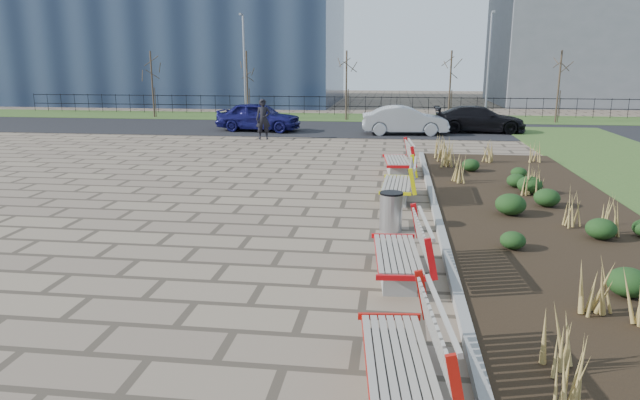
# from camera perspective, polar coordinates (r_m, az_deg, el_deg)

# --- Properties ---
(ground) EXTENTS (120.00, 120.00, 0.00)m
(ground) POSITION_cam_1_polar(r_m,az_deg,el_deg) (8.91, -12.34, -9.97)
(ground) COLOR #796853
(ground) RESTS_ON ground
(planting_bed) EXTENTS (4.50, 18.00, 0.10)m
(planting_bed) POSITION_cam_1_polar(r_m,az_deg,el_deg) (13.54, 21.54, -2.10)
(planting_bed) COLOR black
(planting_bed) RESTS_ON ground
(planting_curb) EXTENTS (0.16, 18.00, 0.15)m
(planting_curb) POSITION_cam_1_polar(r_m,az_deg,el_deg) (13.15, 11.66, -1.74)
(planting_curb) COLOR gray
(planting_curb) RESTS_ON ground
(grass_verge_far) EXTENTS (80.00, 5.00, 0.04)m
(grass_verge_far) POSITION_cam_1_polar(r_m,az_deg,el_deg) (35.93, 2.82, 8.25)
(grass_verge_far) COLOR #33511E
(grass_verge_far) RESTS_ON ground
(road) EXTENTS (80.00, 7.00, 0.02)m
(road) POSITION_cam_1_polar(r_m,az_deg,el_deg) (29.99, 1.87, 7.12)
(road) COLOR black
(road) RESTS_ON ground
(bench_a) EXTENTS (1.11, 2.18, 1.00)m
(bench_a) POSITION_cam_1_polar(r_m,az_deg,el_deg) (6.40, 7.78, -14.78)
(bench_a) COLOR #B5140C
(bench_a) RESTS_ON ground
(bench_b) EXTENTS (1.05, 2.16, 1.00)m
(bench_b) POSITION_cam_1_polar(r_m,az_deg,el_deg) (9.50, 7.74, -4.99)
(bench_b) COLOR red
(bench_b) RESTS_ON ground
(bench_c) EXTENTS (1.00, 2.14, 1.00)m
(bench_c) POSITION_cam_1_polar(r_m,az_deg,el_deg) (14.80, 7.71, 1.86)
(bench_c) COLOR #D7D10B
(bench_c) RESTS_ON ground
(bench_d) EXTENTS (1.07, 2.17, 1.00)m
(bench_d) POSITION_cam_1_polar(r_m,az_deg,el_deg) (18.26, 7.70, 4.15)
(bench_d) COLOR red
(bench_d) RESTS_ON ground
(litter_bin) EXTENTS (0.48, 0.48, 0.82)m
(litter_bin) POSITION_cam_1_polar(r_m,az_deg,el_deg) (12.16, 7.11, -1.20)
(litter_bin) COLOR #B2B2B7
(litter_bin) RESTS_ON ground
(pedestrian) EXTENTS (0.74, 0.57, 1.82)m
(pedestrian) POSITION_cam_1_polar(r_m,az_deg,el_deg) (26.22, -5.69, 8.05)
(pedestrian) COLOR black
(pedestrian) RESTS_ON ground
(car_blue) EXTENTS (4.39, 2.18, 1.44)m
(car_blue) POSITION_cam_1_polar(r_m,az_deg,el_deg) (29.20, -6.16, 8.30)
(car_blue) COLOR #131354
(car_blue) RESTS_ON road
(car_silver) EXTENTS (4.20, 1.76, 1.35)m
(car_silver) POSITION_cam_1_polar(r_m,az_deg,el_deg) (27.97, 8.49, 7.89)
(car_silver) COLOR #9FA2A6
(car_silver) RESTS_ON road
(car_black) EXTENTS (4.47, 1.89, 1.29)m
(car_black) POSITION_cam_1_polar(r_m,az_deg,el_deg) (29.59, 15.63, 7.80)
(car_black) COLOR black
(car_black) RESTS_ON road
(tree_a) EXTENTS (1.40, 1.40, 4.00)m
(tree_a) POSITION_cam_1_polar(r_m,az_deg,el_deg) (37.28, -16.42, 11.03)
(tree_a) COLOR #4C3D2D
(tree_a) RESTS_ON grass_verge_far
(tree_b) EXTENTS (1.40, 1.40, 4.00)m
(tree_b) POSITION_cam_1_polar(r_m,az_deg,el_deg) (35.31, -7.29, 11.34)
(tree_b) COLOR #4C3D2D
(tree_b) RESTS_ON grass_verge_far
(tree_c) EXTENTS (1.40, 1.40, 4.00)m
(tree_c) POSITION_cam_1_polar(r_m,az_deg,el_deg) (34.30, 2.65, 11.37)
(tree_c) COLOR #4C3D2D
(tree_c) RESTS_ON grass_verge_far
(tree_d) EXTENTS (1.40, 1.40, 4.00)m
(tree_d) POSITION_cam_1_polar(r_m,az_deg,el_deg) (34.32, 12.87, 11.04)
(tree_d) COLOR #4C3D2D
(tree_d) RESTS_ON grass_verge_far
(tree_e) EXTENTS (1.40, 1.40, 4.00)m
(tree_e) POSITION_cam_1_polar(r_m,az_deg,el_deg) (35.37, 22.75, 10.40)
(tree_e) COLOR #4C3D2D
(tree_e) RESTS_ON grass_verge_far
(lamp_west) EXTENTS (0.24, 0.60, 6.00)m
(lamp_west) POSITION_cam_1_polar(r_m,az_deg,el_deg) (34.80, -7.56, 12.95)
(lamp_west) COLOR gray
(lamp_west) RESTS_ON grass_verge_far
(lamp_east) EXTENTS (0.24, 0.60, 6.00)m
(lamp_east) POSITION_cam_1_polar(r_m,az_deg,el_deg) (34.03, 16.47, 12.49)
(lamp_east) COLOR gray
(lamp_east) RESTS_ON grass_verge_far
(railing_fence) EXTENTS (44.00, 0.10, 1.20)m
(railing_fence) POSITION_cam_1_polar(r_m,az_deg,el_deg) (37.37, 3.02, 9.42)
(railing_fence) COLOR black
(railing_fence) RESTS_ON grass_verge_far
(building_glass) EXTENTS (40.00, 14.00, 15.00)m
(building_glass) POSITION_cam_1_polar(r_m,az_deg,el_deg) (53.90, -21.08, 17.23)
(building_glass) COLOR #192338
(building_glass) RESTS_ON ground
(building_grey) EXTENTS (18.00, 12.00, 10.00)m
(building_grey) POSITION_cam_1_polar(r_m,az_deg,el_deg) (52.53, 27.32, 14.00)
(building_grey) COLOR slate
(building_grey) RESTS_ON ground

